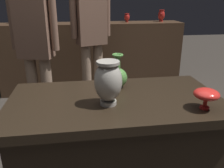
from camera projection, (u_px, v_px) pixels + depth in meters
The scene contains 12 objects.
display_plinth at pixel (115, 156), 1.46m from camera, with size 1.20×0.64×0.80m.
back_display_shelf at pixel (92, 57), 3.47m from camera, with size 2.60×0.40×0.99m.
vase_centerpiece at pixel (108, 81), 1.20m from camera, with size 0.15×0.15×0.24m.
vase_tall_behind at pixel (117, 76), 1.46m from camera, with size 0.12×0.12×0.21m.
vase_left_accent at pixel (206, 95), 1.17m from camera, with size 0.13×0.13×0.11m.
shelf_vase_left at pixel (53, 19), 3.23m from camera, with size 0.10×0.10×0.17m.
shelf_vase_far_right at pixel (161, 15), 3.44m from camera, with size 0.10×0.10×0.17m.
shelf_vase_center at pixel (91, 18), 3.21m from camera, with size 0.12×0.12×0.22m.
shelf_vase_right at pixel (127, 17), 3.37m from camera, with size 0.08×0.08×0.12m.
shelf_vase_far_left at pixel (14, 17), 3.20m from camera, with size 0.12×0.12×0.16m.
visitor_near_left at pixel (35, 42), 2.24m from camera, with size 0.46×0.26×1.58m.
visitor_center_back at pixel (91, 30), 2.62m from camera, with size 0.45×0.27×1.67m.
Camera 1 is at (-0.19, -1.19, 1.34)m, focal length 37.56 mm.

